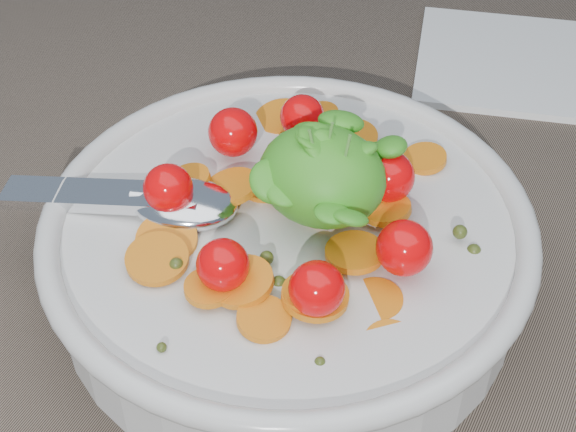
% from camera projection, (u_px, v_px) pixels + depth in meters
% --- Properties ---
extents(ground, '(6.00, 6.00, 0.00)m').
position_uv_depth(ground, '(271.00, 257.00, 0.53)').
color(ground, '#6D5D4E').
rests_on(ground, ground).
extents(bowl, '(0.29, 0.27, 0.11)m').
position_uv_depth(bowl, '(289.00, 245.00, 0.49)').
color(bowl, silver).
rests_on(bowl, ground).
extents(napkin, '(0.18, 0.17, 0.01)m').
position_uv_depth(napkin, '(519.00, 64.00, 0.67)').
color(napkin, white).
rests_on(napkin, ground).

